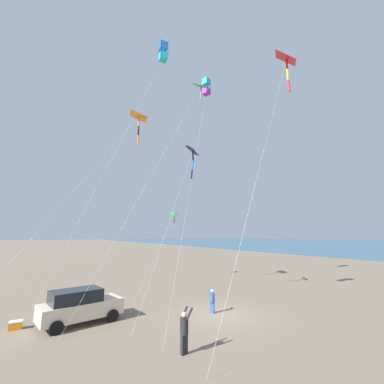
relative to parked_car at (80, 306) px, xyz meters
The scene contains 12 objects.
ground_plane 8.29m from the parked_car, 162.70° to the left, with size 600.00×600.00×0.00m, color #756654.
parked_car is the anchor object (origin of this frame).
cooler_box 3.15m from the parked_car, 13.00° to the right, with size 0.62×0.42×0.42m.
person_adult_flyer 7.04m from the parked_car, 119.60° to the left, with size 0.61×0.50×1.82m.
person_child_green_jacket 7.87m from the parked_car, 164.39° to the left, with size 0.53×0.56×1.57m.
kite_delta_small_distant 16.70m from the parked_car, 167.40° to the left, with size 8.83×0.97×16.33m.
kite_delta_checkered_midright 21.55m from the parked_car, 156.37° to the left, with size 10.19×3.58×18.38m.
kite_box_teal_far_right 24.35m from the parked_car, 156.43° to the right, with size 9.86×11.30×22.36m.
kite_delta_rainbow_low_near 17.20m from the parked_car, 128.26° to the right, with size 11.80×8.60×16.72m.
kite_delta_magenta_far_left 13.90m from the parked_car, 169.48° to the right, with size 7.19×5.73×12.56m.
kite_box_long_streamer_left 17.21m from the parked_car, 158.41° to the left, with size 6.99×2.79×18.32m.
kite_delta_blue_topmost 16.17m from the parked_car, 136.16° to the right, with size 8.80×11.49×7.66m.
Camera 1 is at (9.65, 13.65, 4.87)m, focal length 23.17 mm.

